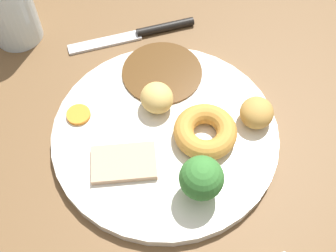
{
  "coord_description": "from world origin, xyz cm",
  "views": [
    {
      "loc": [
        -24.83,
        7.05,
        50.01
      ],
      "look_at": [
        2.58,
        -0.37,
        6.0
      ],
      "focal_mm": 47.07,
      "sensor_mm": 36.0,
      "label": 1
    }
  ],
  "objects_px": {
    "yorkshire_pudding": "(205,132)",
    "broccoli_floret": "(201,179)",
    "carrot_coin_front": "(79,115)",
    "roast_potato_left": "(154,99)",
    "dinner_plate": "(168,134)",
    "roast_potato_right": "(257,113)",
    "knife": "(143,33)",
    "water_glass": "(8,5)",
    "meat_slice_main": "(124,163)"
  },
  "relations": [
    {
      "from": "carrot_coin_front",
      "to": "knife",
      "type": "xyz_separation_m",
      "value": [
        0.13,
        -0.11,
        -0.01
      ]
    },
    {
      "from": "yorkshire_pudding",
      "to": "roast_potato_right",
      "type": "height_order",
      "value": "roast_potato_right"
    },
    {
      "from": "water_glass",
      "to": "yorkshire_pudding",
      "type": "bearing_deg",
      "value": -140.14
    },
    {
      "from": "yorkshire_pudding",
      "to": "broccoli_floret",
      "type": "distance_m",
      "value": 0.07
    },
    {
      "from": "dinner_plate",
      "to": "roast_potato_right",
      "type": "bearing_deg",
      "value": -96.98
    },
    {
      "from": "yorkshire_pudding",
      "to": "broccoli_floret",
      "type": "xyz_separation_m",
      "value": [
        -0.07,
        0.03,
        0.02
      ]
    },
    {
      "from": "meat_slice_main",
      "to": "roast_potato_left",
      "type": "xyz_separation_m",
      "value": [
        0.07,
        -0.05,
        0.01
      ]
    },
    {
      "from": "yorkshire_pudding",
      "to": "carrot_coin_front",
      "type": "xyz_separation_m",
      "value": [
        0.07,
        0.14,
        -0.01
      ]
    },
    {
      "from": "water_glass",
      "to": "meat_slice_main",
      "type": "bearing_deg",
      "value": -158.19
    },
    {
      "from": "meat_slice_main",
      "to": "carrot_coin_front",
      "type": "bearing_deg",
      "value": 26.22
    },
    {
      "from": "meat_slice_main",
      "to": "roast_potato_right",
      "type": "bearing_deg",
      "value": -83.77
    },
    {
      "from": "roast_potato_right",
      "to": "meat_slice_main",
      "type": "bearing_deg",
      "value": 96.23
    },
    {
      "from": "dinner_plate",
      "to": "yorkshire_pudding",
      "type": "xyz_separation_m",
      "value": [
        -0.02,
        -0.04,
        0.02
      ]
    },
    {
      "from": "broccoli_floret",
      "to": "carrot_coin_front",
      "type": "bearing_deg",
      "value": 39.91
    },
    {
      "from": "dinner_plate",
      "to": "roast_potato_left",
      "type": "height_order",
      "value": "roast_potato_left"
    },
    {
      "from": "yorkshire_pudding",
      "to": "roast_potato_left",
      "type": "relative_size",
      "value": 1.78
    },
    {
      "from": "roast_potato_right",
      "to": "water_glass",
      "type": "xyz_separation_m",
      "value": [
        0.23,
        0.27,
        0.03
      ]
    },
    {
      "from": "knife",
      "to": "water_glass",
      "type": "bearing_deg",
      "value": -16.6
    },
    {
      "from": "roast_potato_left",
      "to": "knife",
      "type": "bearing_deg",
      "value": -7.56
    },
    {
      "from": "yorkshire_pudding",
      "to": "roast_potato_left",
      "type": "xyz_separation_m",
      "value": [
        0.06,
        0.05,
        0.01
      ]
    },
    {
      "from": "meat_slice_main",
      "to": "yorkshire_pudding",
      "type": "distance_m",
      "value": 0.1
    },
    {
      "from": "dinner_plate",
      "to": "knife",
      "type": "height_order",
      "value": "dinner_plate"
    },
    {
      "from": "yorkshire_pudding",
      "to": "dinner_plate",
      "type": "bearing_deg",
      "value": 62.89
    },
    {
      "from": "yorkshire_pudding",
      "to": "water_glass",
      "type": "xyz_separation_m",
      "value": [
        0.24,
        0.2,
        0.03
      ]
    },
    {
      "from": "carrot_coin_front",
      "to": "roast_potato_left",
      "type": "bearing_deg",
      "value": -96.75
    },
    {
      "from": "carrot_coin_front",
      "to": "knife",
      "type": "distance_m",
      "value": 0.17
    },
    {
      "from": "dinner_plate",
      "to": "water_glass",
      "type": "distance_m",
      "value": 0.28
    },
    {
      "from": "roast_potato_left",
      "to": "roast_potato_right",
      "type": "xyz_separation_m",
      "value": [
        -0.05,
        -0.11,
        -0.0
      ]
    },
    {
      "from": "carrot_coin_front",
      "to": "broccoli_floret",
      "type": "xyz_separation_m",
      "value": [
        -0.14,
        -0.11,
        0.03
      ]
    },
    {
      "from": "meat_slice_main",
      "to": "roast_potato_left",
      "type": "height_order",
      "value": "roast_potato_left"
    },
    {
      "from": "broccoli_floret",
      "to": "water_glass",
      "type": "distance_m",
      "value": 0.35
    },
    {
      "from": "meat_slice_main",
      "to": "roast_potato_right",
      "type": "distance_m",
      "value": 0.17
    },
    {
      "from": "dinner_plate",
      "to": "meat_slice_main",
      "type": "distance_m",
      "value": 0.07
    },
    {
      "from": "knife",
      "to": "roast_potato_right",
      "type": "bearing_deg",
      "value": 115.03
    },
    {
      "from": "broccoli_floret",
      "to": "dinner_plate",
      "type": "bearing_deg",
      "value": 8.51
    },
    {
      "from": "dinner_plate",
      "to": "broccoli_floret",
      "type": "relative_size",
      "value": 4.77
    },
    {
      "from": "roast_potato_left",
      "to": "yorkshire_pudding",
      "type": "bearing_deg",
      "value": -141.18
    },
    {
      "from": "roast_potato_left",
      "to": "broccoli_floret",
      "type": "relative_size",
      "value": 0.73
    },
    {
      "from": "yorkshire_pudding",
      "to": "broccoli_floret",
      "type": "height_order",
      "value": "broccoli_floret"
    },
    {
      "from": "broccoli_floret",
      "to": "water_glass",
      "type": "height_order",
      "value": "water_glass"
    },
    {
      "from": "yorkshire_pudding",
      "to": "roast_potato_left",
      "type": "distance_m",
      "value": 0.08
    },
    {
      "from": "water_glass",
      "to": "roast_potato_left",
      "type": "bearing_deg",
      "value": -139.82
    },
    {
      "from": "dinner_plate",
      "to": "yorkshire_pudding",
      "type": "relative_size",
      "value": 3.64
    },
    {
      "from": "roast_potato_right",
      "to": "water_glass",
      "type": "height_order",
      "value": "water_glass"
    },
    {
      "from": "roast_potato_right",
      "to": "knife",
      "type": "distance_m",
      "value": 0.21
    },
    {
      "from": "meat_slice_main",
      "to": "knife",
      "type": "distance_m",
      "value": 0.22
    },
    {
      "from": "meat_slice_main",
      "to": "roast_potato_left",
      "type": "distance_m",
      "value": 0.09
    },
    {
      "from": "roast_potato_left",
      "to": "water_glass",
      "type": "bearing_deg",
      "value": 40.18
    },
    {
      "from": "meat_slice_main",
      "to": "broccoli_floret",
      "type": "relative_size",
      "value": 1.29
    },
    {
      "from": "yorkshire_pudding",
      "to": "knife",
      "type": "relative_size",
      "value": 0.41
    }
  ]
}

